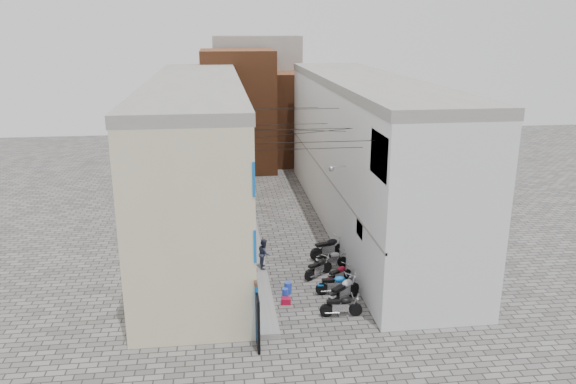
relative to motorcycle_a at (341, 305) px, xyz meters
name	(u,v)px	position (x,y,z in m)	size (l,w,h in m)	color
ground	(320,337)	(-1.17, -1.51, -0.53)	(90.00, 90.00, 0.00)	#54514F
plinth	(250,225)	(-3.22, 11.49, -0.41)	(0.90, 26.00, 0.25)	gray
building_left	(198,157)	(-6.15, 11.44, 3.97)	(5.10, 27.00, 9.00)	beige
building_right	(364,152)	(3.83, 11.49, 3.97)	(5.94, 26.00, 9.00)	silver
building_far_brick_left	(238,111)	(-3.17, 26.49, 4.47)	(6.00, 6.00, 10.00)	brown
building_far_brick_right	(294,117)	(1.83, 28.49, 3.47)	(5.00, 6.00, 8.00)	brown
building_far_concrete	(257,96)	(-1.17, 32.49, 4.97)	(8.00, 5.00, 11.00)	gray
far_shopfront	(265,161)	(-1.17, 23.69, 0.67)	(2.00, 0.30, 2.40)	black
overhead_wires	(295,127)	(-1.17, 6.14, 6.59)	(5.80, 13.02, 1.32)	black
motorcycle_a	(341,305)	(0.00, 0.00, 0.00)	(0.58, 1.83, 1.06)	black
motorcycle_b	(344,290)	(0.38, 1.20, 0.10)	(0.69, 2.17, 1.26)	#9C9B9F
motorcycle_c	(335,283)	(0.18, 2.06, 0.01)	(0.58, 1.85, 1.07)	blue
motorcycle_d	(339,273)	(0.59, 3.19, -0.05)	(0.53, 1.68, 0.97)	maroon
motorcycle_e	(318,267)	(-0.26, 3.99, 0.00)	(0.58, 1.84, 1.07)	black
motorcycle_f	(331,258)	(0.58, 4.98, -0.02)	(0.55, 1.75, 1.02)	#9A9A9E
motorcycle_g	(328,247)	(0.67, 6.26, 0.09)	(0.68, 2.16, 1.25)	black
person_a	(254,268)	(-3.52, 3.01, 0.56)	(0.61, 0.40, 1.68)	brown
person_b	(264,253)	(-2.87, 4.88, 0.47)	(0.73, 0.57, 1.51)	#32344B
water_jug_near	(285,293)	(-2.16, 1.96, -0.31)	(0.29, 0.29, 0.45)	blue
water_jug_far	(288,288)	(-1.98, 2.41, -0.26)	(0.35, 0.35, 0.54)	blue
red_crate	(286,301)	(-2.19, 1.40, -0.40)	(0.43, 0.32, 0.27)	#A40B29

